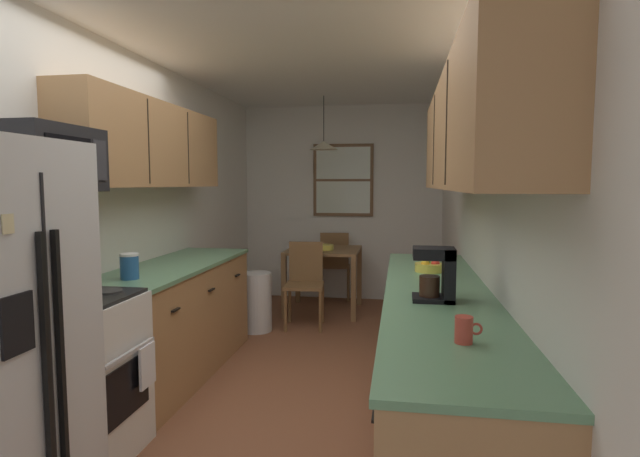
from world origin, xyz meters
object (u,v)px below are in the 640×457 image
object	(u,v)px
stove_range	(74,377)
dining_chair_near	(305,280)
dining_chair_far	(335,262)
storage_canister	(129,266)
table_serving_bowl	(324,247)
dining_table	(324,259)
mug_by_coffeemaker	(464,330)
microwave_over_range	(44,159)
trash_bin	(256,302)
coffee_maker	(439,273)
fruit_bowl	(429,266)

from	to	relation	value
stove_range	dining_chair_near	bearing A→B (deg)	74.70
dining_chair_near	dining_chair_far	bearing A→B (deg)	82.83
storage_canister	table_serving_bowl	xyz separation A→B (m)	(0.89, 2.70, -0.20)
dining_table	storage_canister	size ratio (longest dim) A/B	4.97
dining_chair_far	mug_by_coffeemaker	bearing A→B (deg)	-75.95
dining_chair_near	storage_canister	size ratio (longest dim) A/B	5.26
mug_by_coffeemaker	dining_chair_near	bearing A→B (deg)	111.65
microwave_over_range	mug_by_coffeemaker	size ratio (longest dim) A/B	5.41
dining_table	trash_bin	size ratio (longest dim) A/B	1.39
dining_table	table_serving_bowl	bearing A→B (deg)	-74.79
dining_chair_far	trash_bin	xyz separation A→B (m)	(-0.62, -1.51, -0.19)
stove_range	storage_canister	xyz separation A→B (m)	(-0.01, 0.61, 0.51)
dining_table	trash_bin	xyz separation A→B (m)	(-0.57, -0.89, -0.33)
microwave_over_range	coffee_maker	world-z (taller)	microwave_over_range
storage_canister	coffee_maker	bearing A→B (deg)	-8.59
dining_table	mug_by_coffeemaker	size ratio (longest dim) A/B	7.85
fruit_bowl	table_serving_bowl	bearing A→B (deg)	117.28
trash_bin	microwave_over_range	bearing A→B (deg)	-99.27
dining_chair_near	mug_by_coffeemaker	size ratio (longest dim) A/B	8.32
dining_chair_far	mug_by_coffeemaker	xyz separation A→B (m)	(1.10, -4.41, 0.45)
storage_canister	microwave_over_range	bearing A→B (deg)	-100.04
storage_canister	table_serving_bowl	distance (m)	2.86
dining_chair_near	table_serving_bowl	bearing A→B (deg)	76.68
table_serving_bowl	coffee_maker	bearing A→B (deg)	-70.14
dining_table	fruit_bowl	size ratio (longest dim) A/B	4.23
dining_table	coffee_maker	bearing A→B (deg)	-70.25
dining_chair_far	mug_by_coffeemaker	distance (m)	4.57
dining_chair_far	fruit_bowl	distance (m)	3.03
table_serving_bowl	microwave_over_range	bearing A→B (deg)	-106.79
dining_chair_far	mug_by_coffeemaker	world-z (taller)	mug_by_coffeemaker
stove_range	storage_canister	distance (m)	0.80
microwave_over_range	fruit_bowl	world-z (taller)	microwave_over_range
storage_canister	fruit_bowl	xyz separation A→B (m)	(1.98, 0.60, -0.05)
fruit_bowl	storage_canister	bearing A→B (deg)	-163.07
microwave_over_range	dining_chair_near	size ratio (longest dim) A/B	0.65
fruit_bowl	table_serving_bowl	world-z (taller)	fruit_bowl
stove_range	fruit_bowl	xyz separation A→B (m)	(1.97, 1.21, 0.47)
dining_chair_near	table_serving_bowl	xyz separation A→B (m)	(0.13, 0.54, 0.29)
dining_chair_near	fruit_bowl	xyz separation A→B (m)	(1.21, -1.56, 0.44)
microwave_over_range	dining_chair_near	xyz separation A→B (m)	(0.87, 2.77, -1.16)
stove_range	microwave_over_range	bearing A→B (deg)	179.97
microwave_over_range	table_serving_bowl	size ratio (longest dim) A/B	2.73
microwave_over_range	trash_bin	distance (m)	2.87
microwave_over_range	dining_table	xyz separation A→B (m)	(0.98, 3.39, -1.03)
microwave_over_range	stove_range	bearing A→B (deg)	-0.03
stove_range	dining_table	world-z (taller)	stove_range
microwave_over_range	coffee_maker	bearing A→B (deg)	8.48
coffee_maker	mug_by_coffeemaker	size ratio (longest dim) A/B	2.67
storage_canister	table_serving_bowl	bearing A→B (deg)	71.74
mug_by_coffeemaker	storage_canister	bearing A→B (deg)	153.46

